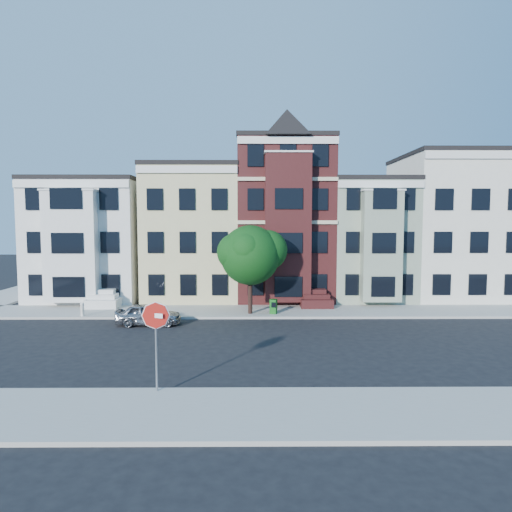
{
  "coord_description": "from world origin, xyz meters",
  "views": [
    {
      "loc": [
        -2.45,
        -21.95,
        6.15
      ],
      "look_at": [
        -2.26,
        2.78,
        4.2
      ],
      "focal_mm": 32.0,
      "sensor_mm": 36.0,
      "label": 1
    }
  ],
  "objects_px": {
    "newspaper_box": "(273,306)",
    "fire_hydrant": "(82,311)",
    "stop_sign": "(156,341)",
    "street_tree": "(250,259)",
    "parked_car": "(148,314)"
  },
  "relations": [
    {
      "from": "newspaper_box",
      "to": "stop_sign",
      "type": "xyz_separation_m",
      "value": [
        -4.71,
        -13.27,
        1.33
      ]
    },
    {
      "from": "newspaper_box",
      "to": "fire_hydrant",
      "type": "height_order",
      "value": "newspaper_box"
    },
    {
      "from": "street_tree",
      "to": "fire_hydrant",
      "type": "distance_m",
      "value": 11.01
    },
    {
      "from": "street_tree",
      "to": "fire_hydrant",
      "type": "bearing_deg",
      "value": -175.93
    },
    {
      "from": "street_tree",
      "to": "newspaper_box",
      "type": "distance_m",
      "value": 3.39
    },
    {
      "from": "parked_car",
      "to": "fire_hydrant",
      "type": "height_order",
      "value": "parked_car"
    },
    {
      "from": "stop_sign",
      "to": "newspaper_box",
      "type": "bearing_deg",
      "value": 89.0
    },
    {
      "from": "street_tree",
      "to": "newspaper_box",
      "type": "xyz_separation_m",
      "value": [
        1.49,
        -0.08,
        -3.04
      ]
    },
    {
      "from": "street_tree",
      "to": "newspaper_box",
      "type": "relative_size",
      "value": 7.55
    },
    {
      "from": "fire_hydrant",
      "to": "stop_sign",
      "type": "bearing_deg",
      "value": -59.92
    },
    {
      "from": "street_tree",
      "to": "stop_sign",
      "type": "relative_size",
      "value": 1.95
    },
    {
      "from": "newspaper_box",
      "to": "stop_sign",
      "type": "relative_size",
      "value": 0.26
    },
    {
      "from": "street_tree",
      "to": "stop_sign",
      "type": "xyz_separation_m",
      "value": [
        -3.22,
        -13.35,
        -1.71
      ]
    },
    {
      "from": "newspaper_box",
      "to": "fire_hydrant",
      "type": "bearing_deg",
      "value": -157.7
    },
    {
      "from": "street_tree",
      "to": "parked_car",
      "type": "xyz_separation_m",
      "value": [
        -5.97,
        -2.6,
        -3.02
      ]
    }
  ]
}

